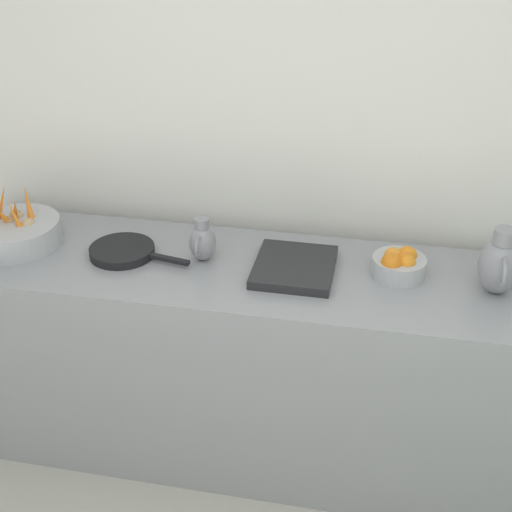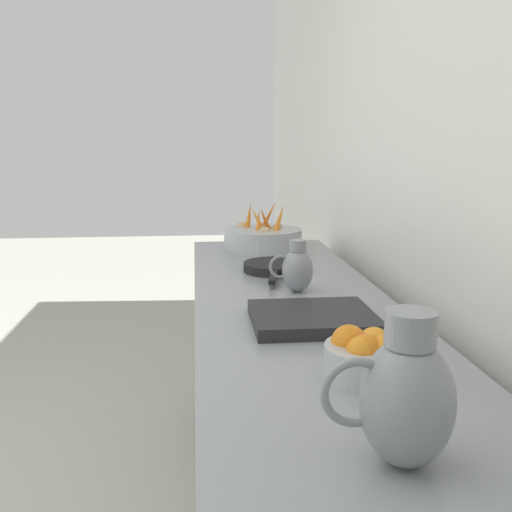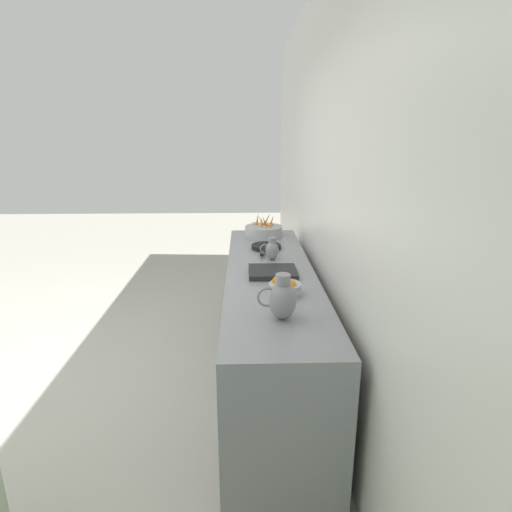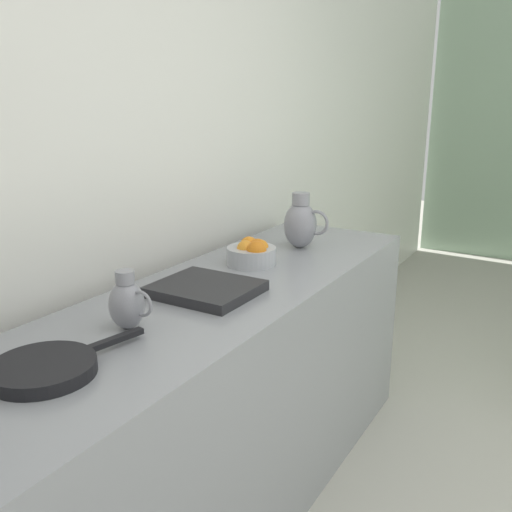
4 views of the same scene
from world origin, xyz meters
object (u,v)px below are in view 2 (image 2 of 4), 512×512
at_px(metal_pitcher_tall, 405,397).
at_px(metal_pitcher_short, 297,269).
at_px(skillet_on_counter, 276,267).
at_px(orange_bowl, 369,356).
at_px(vegetable_colander, 263,239).

height_order(metal_pitcher_tall, metal_pitcher_short, metal_pitcher_tall).
bearing_deg(metal_pitcher_tall, skillet_on_counter, -89.66).
xyz_separation_m(metal_pitcher_tall, skillet_on_counter, (0.01, -1.42, -0.10)).
height_order(orange_bowl, skillet_on_counter, orange_bowl).
height_order(vegetable_colander, metal_pitcher_tall, metal_pitcher_tall).
bearing_deg(orange_bowl, metal_pitcher_tall, 82.20).
relative_size(vegetable_colander, metal_pitcher_tall, 1.44).
relative_size(metal_pitcher_tall, metal_pitcher_short, 1.42).
relative_size(orange_bowl, skillet_on_counter, 0.48).
xyz_separation_m(vegetable_colander, metal_pitcher_tall, (-0.01, 1.88, 0.06)).
bearing_deg(metal_pitcher_tall, metal_pitcher_short, -90.99).
height_order(vegetable_colander, skillet_on_counter, vegetable_colander).
height_order(orange_bowl, metal_pitcher_short, metal_pitcher_short).
distance_m(metal_pitcher_tall, skillet_on_counter, 1.43).
xyz_separation_m(metal_pitcher_tall, metal_pitcher_short, (-0.02, -1.10, -0.03)).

